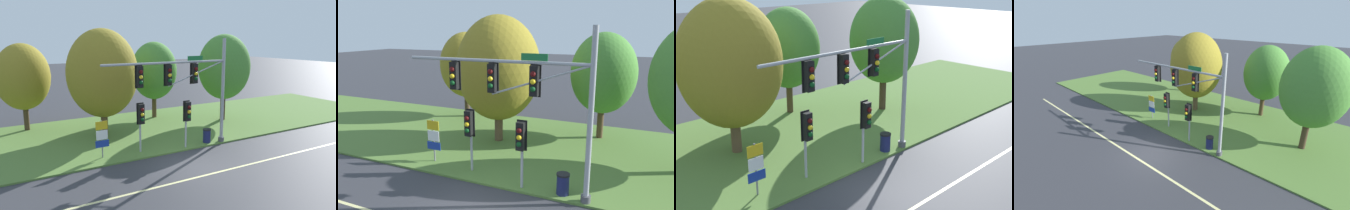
% 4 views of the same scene
% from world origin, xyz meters
% --- Properties ---
extents(ground_plane, '(160.00, 160.00, 0.00)m').
position_xyz_m(ground_plane, '(0.00, 0.00, 0.00)').
color(ground_plane, '#333338').
extents(lane_stripe, '(36.00, 0.16, 0.01)m').
position_xyz_m(lane_stripe, '(0.00, -1.20, 0.00)').
color(lane_stripe, beige).
rests_on(lane_stripe, ground).
extents(grass_verge, '(48.00, 11.50, 0.10)m').
position_xyz_m(grass_verge, '(0.00, 8.25, 0.05)').
color(grass_verge, '#517533').
rests_on(grass_verge, ground).
extents(traffic_signal_mast, '(8.51, 0.49, 6.94)m').
position_xyz_m(traffic_signal_mast, '(1.26, 2.75, 4.40)').
color(traffic_signal_mast, '#9EA0A5').
rests_on(traffic_signal_mast, grass_verge).
extents(pedestrian_signal_near_kerb, '(0.46, 0.55, 3.12)m').
position_xyz_m(pedestrian_signal_near_kerb, '(-1.81, 3.38, 2.36)').
color(pedestrian_signal_near_kerb, '#9EA0A5').
rests_on(pedestrian_signal_near_kerb, grass_verge).
extents(pedestrian_signal_further_along, '(0.46, 0.55, 3.09)m').
position_xyz_m(pedestrian_signal_further_along, '(1.09, 2.71, 2.33)').
color(pedestrian_signal_further_along, '#9EA0A5').
rests_on(pedestrian_signal_further_along, grass_verge).
extents(route_sign_post, '(0.81, 0.08, 2.25)m').
position_xyz_m(route_sign_post, '(-4.19, 3.72, 1.42)').
color(route_sign_post, slate).
rests_on(route_sign_post, grass_verge).
extents(tree_nearest_road, '(3.98, 3.98, 6.59)m').
position_xyz_m(tree_nearest_road, '(-7.35, 12.32, 4.18)').
color(tree_nearest_road, '#423021').
rests_on(tree_nearest_road, grass_verge).
extents(tree_left_of_mast, '(5.01, 5.01, 7.63)m').
position_xyz_m(tree_left_of_mast, '(-2.56, 8.14, 4.58)').
color(tree_left_of_mast, brown).
rests_on(tree_left_of_mast, grass_verge).
extents(tree_behind_signpost, '(3.99, 3.99, 6.64)m').
position_xyz_m(tree_behind_signpost, '(3.10, 11.26, 4.23)').
color(tree_behind_signpost, '#4C3823').
rests_on(tree_behind_signpost, grass_verge).
extents(tree_mid_verge, '(4.37, 4.37, 7.27)m').
position_xyz_m(tree_mid_verge, '(7.86, 7.58, 4.63)').
color(tree_mid_verge, '#423021').
rests_on(tree_mid_verge, grass_verge).
extents(trash_bin, '(0.56, 0.56, 0.93)m').
position_xyz_m(trash_bin, '(2.88, 3.02, 0.57)').
color(trash_bin, '#191E4C').
rests_on(trash_bin, grass_verge).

